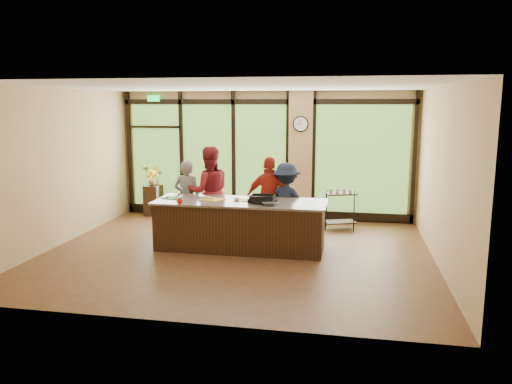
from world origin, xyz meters
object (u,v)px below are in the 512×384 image
at_px(island_base, 240,226).
at_px(cook_left, 188,198).
at_px(cook_right, 286,202).
at_px(flower_stand, 153,200).
at_px(roasting_pan, 263,201).
at_px(bar_cart, 340,205).

xyz_separation_m(island_base, cook_left, (-1.26, 0.69, 0.35)).
bearing_deg(island_base, cook_right, 43.14).
bearing_deg(cook_right, island_base, 52.73).
bearing_deg(flower_stand, island_base, -34.74).
relative_size(cook_right, flower_stand, 2.13).
relative_size(cook_right, roasting_pan, 3.61).
bearing_deg(bar_cart, cook_right, -152.87).
xyz_separation_m(cook_left, roasting_pan, (1.70, -0.80, 0.17)).
height_order(cook_right, roasting_pan, cook_right).
distance_m(roasting_pan, flower_stand, 4.10).
relative_size(roasting_pan, bar_cart, 0.49).
bearing_deg(cook_left, bar_cart, -155.50).
bearing_deg(roasting_pan, cook_left, 174.09).
height_order(roasting_pan, bar_cart, roasting_pan).
height_order(cook_right, flower_stand, cook_right).
distance_m(cook_left, flower_stand, 2.31).
xyz_separation_m(cook_right, flower_stand, (-3.50, 1.71, -0.42)).
xyz_separation_m(island_base, flower_stand, (-2.73, 2.43, -0.07)).
relative_size(island_base, flower_stand, 4.20).
height_order(island_base, flower_stand, island_base).
bearing_deg(cook_right, cook_left, 10.52).
xyz_separation_m(roasting_pan, flower_stand, (-3.17, 2.54, -0.59)).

